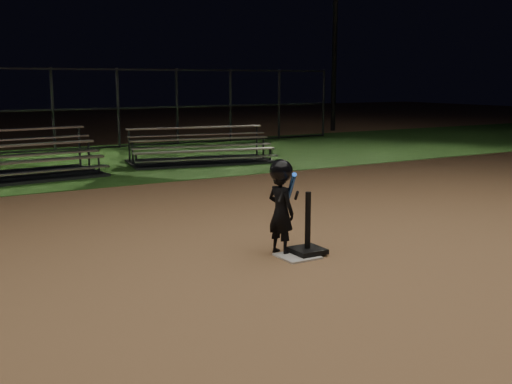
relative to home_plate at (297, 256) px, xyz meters
name	(u,v)px	position (x,y,z in m)	size (l,w,h in m)	color
ground	(297,257)	(0.00, 0.00, -0.01)	(80.00, 80.00, 0.00)	#A17249
grass_strip	(81,163)	(0.00, 10.00, -0.01)	(60.00, 8.00, 0.01)	#254E19
home_plate	(297,256)	(0.00, 0.00, 0.00)	(0.45, 0.45, 0.02)	beige
batting_tee	(308,242)	(0.17, 0.03, 0.15)	(0.38, 0.38, 0.77)	black
child_batter	(281,204)	(-0.09, 0.24, 0.62)	(0.44, 0.63, 1.18)	black
bleacher_right	(201,156)	(2.70, 8.45, 0.17)	(3.91, 2.38, 0.90)	#B3B2B7
backstop_fence	(53,110)	(0.00, 13.00, 1.24)	(20.08, 0.08, 2.50)	#38383D
light_pole_right	(336,10)	(12.00, 14.94, 4.93)	(0.90, 0.53, 8.30)	#2D2D30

